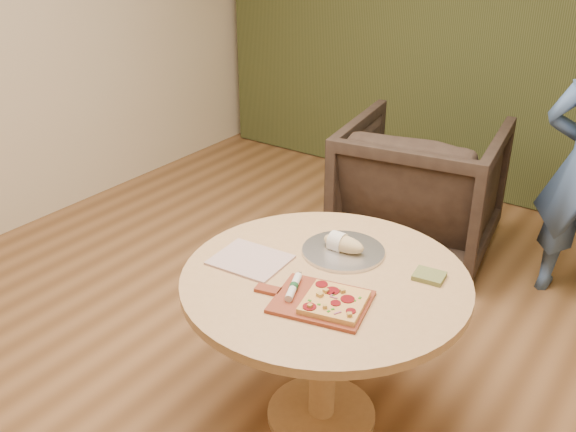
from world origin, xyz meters
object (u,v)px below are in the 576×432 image
(pedestal_table, at_px, (324,304))
(bread_roll, at_px, (342,243))
(cutlery_roll, at_px, (294,287))
(serving_tray, at_px, (343,251))
(pizza_paddle, at_px, (319,301))
(armchair, at_px, (421,181))
(flatbread_pizza, at_px, (334,302))

(pedestal_table, bearing_deg, bread_roll, 102.77)
(pedestal_table, relative_size, cutlery_roll, 6.11)
(serving_tray, bearing_deg, pedestal_table, -79.63)
(pizza_paddle, bearing_deg, cutlery_roll, 167.86)
(serving_tray, distance_m, armchair, 1.55)
(pedestal_table, xyz_separation_m, serving_tray, (-0.04, 0.20, 0.15))
(pedestal_table, bearing_deg, cutlery_roll, -99.49)
(serving_tray, bearing_deg, pizza_paddle, -72.43)
(bread_roll, bearing_deg, pizza_paddle, -71.23)
(pizza_paddle, bearing_deg, armchair, 89.55)
(pedestal_table, xyz_separation_m, bread_roll, (-0.05, 0.20, 0.18))
(flatbread_pizza, distance_m, cutlery_roll, 0.18)
(serving_tray, xyz_separation_m, armchair, (-0.30, 1.49, -0.27))
(cutlery_roll, bearing_deg, pizza_paddle, -20.74)
(cutlery_roll, height_order, armchair, armchair)
(flatbread_pizza, xyz_separation_m, serving_tray, (-0.19, 0.38, -0.02))
(serving_tray, height_order, bread_roll, bread_roll)
(pizza_paddle, height_order, bread_roll, bread_roll)
(pedestal_table, bearing_deg, flatbread_pizza, -49.86)
(cutlery_roll, relative_size, serving_tray, 0.54)
(armchair, bearing_deg, pizza_paddle, 93.62)
(cutlery_roll, height_order, bread_roll, bread_roll)
(flatbread_pizza, height_order, cutlery_roll, flatbread_pizza)
(bread_roll, xyz_separation_m, armchair, (-0.29, 1.49, -0.31))
(flatbread_pizza, height_order, serving_tray, flatbread_pizza)
(pedestal_table, relative_size, flatbread_pizza, 4.46)
(pizza_paddle, bearing_deg, flatbread_pizza, -9.23)
(pizza_paddle, distance_m, bread_roll, 0.41)
(pedestal_table, height_order, armchair, armchair)
(pedestal_table, relative_size, pizza_paddle, 2.50)
(cutlery_roll, xyz_separation_m, bread_roll, (-0.02, 0.39, 0.01))
(armchair, bearing_deg, serving_tray, 92.28)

